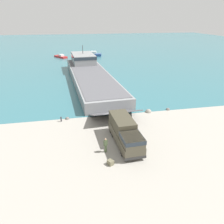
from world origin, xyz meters
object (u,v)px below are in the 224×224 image
Objects in this scene: landing_craft at (89,73)px; mooring_bollard at (61,119)px; moored_boat_a at (92,54)px; cargo_crate at (110,162)px; soldier_on_ramp at (106,144)px; military_truck at (125,132)px; moored_boat_b at (61,56)px.

landing_craft is 54.94× the size of mooring_bollard.
cargo_crate is (-6.33, -70.48, -0.36)m from moored_boat_a.
landing_craft is 33.00m from soldier_on_ramp.
military_truck is at bearing -45.19° from mooring_bollard.
military_truck is 12.67× the size of cargo_crate.
moored_boat_a is 70.77m from cargo_crate.
military_truck is 4.42× the size of soldier_on_ramp.
moored_boat_b is at bearing 108.20° from moored_boat_a.
cargo_crate is (0.10, -2.44, -0.80)m from soldier_on_ramp.
landing_craft is 35.45m from cargo_crate.
moored_boat_b is 57.42m from mooring_bollard.
soldier_on_ramp is 67.06m from moored_boat_b.
landing_craft is at bearing -175.58° from moored_boat_a.
military_truck is 66.73m from moored_boat_a.
moored_boat_a is at bearing 174.30° from military_truck.
military_truck reaches higher than mooring_bollard.
soldier_on_ramp is 2.57m from cargo_crate.
military_truck is 3.08m from soldier_on_ramp.
landing_craft is at bearing 87.74° from cargo_crate.
soldier_on_ramp is at bearing -118.39° from moored_boat_b.
moored_boat_b is at bearing 90.80° from mooring_bollard.
soldier_on_ramp reaches higher than moored_boat_b.
landing_craft reaches higher than moored_boat_b.
cargo_crate is (-1.40, -35.40, -1.42)m from landing_craft.
military_truck is at bearing -170.80° from moored_boat_a.
moored_boat_a is at bearing 78.76° from landing_craft.
mooring_bollard is at bearing -109.09° from landing_craft.
moored_boat_a reaches higher than mooring_bollard.
mooring_bollard is at bearing -0.24° from soldier_on_ramp.
landing_craft is 5.40× the size of military_truck.
soldier_on_ramp is 2.87× the size of cargo_crate.
military_truck is at bearing -115.95° from moored_boat_b.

